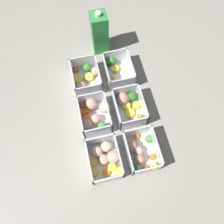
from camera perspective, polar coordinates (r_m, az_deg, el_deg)
The scene contains 8 objects.
ground_plane at distance 0.87m, azimuth 0.00°, elevation -0.70°, with size 4.00×4.00×0.00m, color gray.
container_near_left at distance 0.93m, azimuth -6.71°, elevation 8.85°, with size 0.15×0.13×0.08m.
container_near_center at distance 0.85m, azimuth -4.67°, elevation -0.77°, with size 0.15×0.15×0.08m.
container_near_right at distance 0.80m, azimuth -1.84°, elevation -11.89°, with size 0.15×0.14×0.08m.
container_far_left at distance 0.94m, azimuth 1.18°, elevation 10.73°, with size 0.15×0.12×0.08m.
container_far_center at distance 0.86m, azimuth 4.37°, elevation 1.62°, with size 0.15×0.11×0.08m.
container_far_right at distance 0.81m, azimuth 7.31°, elevation -10.31°, with size 0.16×0.12×0.08m.
juice_carton at distance 0.97m, azimuth -3.28°, elevation 19.91°, with size 0.07×0.07×0.20m.
Camera 1 is at (0.32, -0.07, 0.81)m, focal length 35.00 mm.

